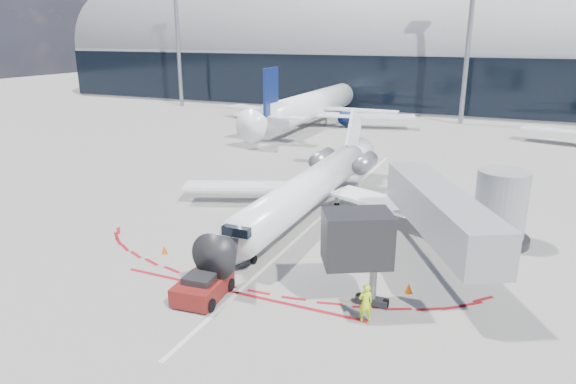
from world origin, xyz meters
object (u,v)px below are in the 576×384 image
at_px(regional_jet, 314,184).
at_px(pushback_tug, 203,287).
at_px(ramp_worker, 365,303).
at_px(uld_container, 230,250).

height_order(regional_jet, pushback_tug, regional_jet).
relative_size(regional_jet, ramp_worker, 14.04).
bearing_deg(ramp_worker, pushback_tug, -25.84).
height_order(pushback_tug, uld_container, uld_container).
bearing_deg(pushback_tug, ramp_worker, 2.84).
xyz_separation_m(regional_jet, pushback_tug, (-0.51, -14.44, -1.64)).
distance_m(regional_jet, pushback_tug, 14.54).
distance_m(pushback_tug, uld_container, 4.10).
bearing_deg(regional_jet, pushback_tug, -92.02).
xyz_separation_m(pushback_tug, uld_container, (-0.70, 4.03, 0.28)).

